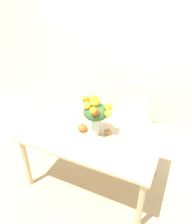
{
  "coord_description": "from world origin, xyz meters",
  "views": [
    {
      "loc": [
        0.84,
        -1.76,
        2.24
      ],
      "look_at": [
        0.03,
        0.01,
        1.02
      ],
      "focal_mm": 35.0,
      "sensor_mm": 36.0,
      "label": 1
    }
  ],
  "objects_px": {
    "pumpkin": "(83,128)",
    "dining_chair_near_window": "(132,117)",
    "turkey_figurine": "(108,131)",
    "flower_vase": "(96,113)"
  },
  "relations": [
    {
      "from": "flower_vase",
      "to": "pumpkin",
      "type": "bearing_deg",
      "value": -171.4
    },
    {
      "from": "pumpkin",
      "to": "dining_chair_near_window",
      "type": "height_order",
      "value": "dining_chair_near_window"
    },
    {
      "from": "pumpkin",
      "to": "dining_chair_near_window",
      "type": "distance_m",
      "value": 0.99
    },
    {
      "from": "pumpkin",
      "to": "dining_chair_near_window",
      "type": "relative_size",
      "value": 0.11
    },
    {
      "from": "pumpkin",
      "to": "turkey_figurine",
      "type": "xyz_separation_m",
      "value": [
        0.28,
        0.07,
        -0.01
      ]
    },
    {
      "from": "pumpkin",
      "to": "turkey_figurine",
      "type": "distance_m",
      "value": 0.29
    },
    {
      "from": "flower_vase",
      "to": "pumpkin",
      "type": "xyz_separation_m",
      "value": [
        -0.15,
        -0.02,
        -0.23
      ]
    },
    {
      "from": "pumpkin",
      "to": "dining_chair_near_window",
      "type": "xyz_separation_m",
      "value": [
        0.35,
        0.88,
        -0.28
      ]
    },
    {
      "from": "turkey_figurine",
      "to": "dining_chair_near_window",
      "type": "bearing_deg",
      "value": 85.37
    },
    {
      "from": "flower_vase",
      "to": "dining_chair_near_window",
      "type": "relative_size",
      "value": 0.48
    }
  ]
}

